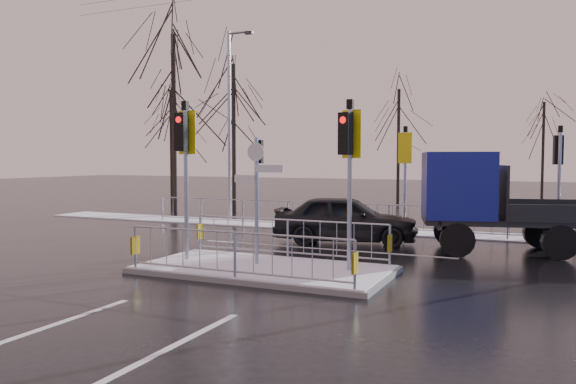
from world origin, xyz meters
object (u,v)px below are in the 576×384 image
at_px(traffic_island, 264,256).
at_px(car_far_lane, 345,219).
at_px(street_lamp_left, 231,118).
at_px(flatbed_truck, 489,199).

bearing_deg(traffic_island, car_far_lane, 86.58).
relative_size(car_far_lane, street_lamp_left, 0.56).
bearing_deg(street_lamp_left, car_far_lane, -32.66).
bearing_deg(street_lamp_left, flatbed_truck, -20.91).
height_order(flatbed_truck, street_lamp_left, street_lamp_left).
xyz_separation_m(traffic_island, street_lamp_left, (-6.42, 9.49, 4.10)).
distance_m(flatbed_truck, street_lamp_left, 12.19).
xyz_separation_m(traffic_island, car_far_lane, (0.31, 5.18, 0.39)).
bearing_deg(flatbed_truck, car_far_lane, -178.78).
xyz_separation_m(car_far_lane, street_lamp_left, (-6.73, 4.31, 3.71)).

